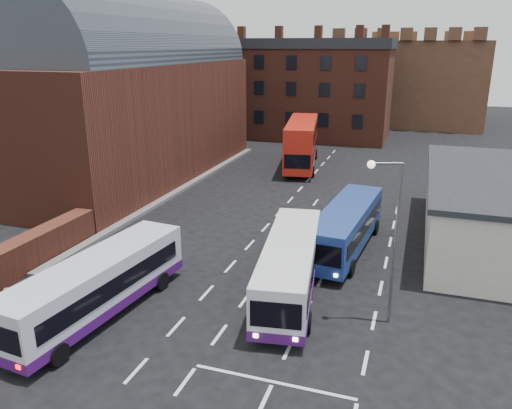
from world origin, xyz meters
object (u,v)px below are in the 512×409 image
(bus_white_outbound, at_px, (97,282))
(bus_blue, at_px, (346,225))
(bus_white_inbound, at_px, (290,264))
(street_lamp, at_px, (391,229))
(pedestrian_beige, at_px, (8,304))
(bus_red_double, at_px, (302,143))

(bus_white_outbound, relative_size, bus_blue, 1.01)
(bus_white_outbound, bearing_deg, bus_white_inbound, 37.28)
(bus_blue, bearing_deg, street_lamp, 115.97)
(bus_white_inbound, height_order, bus_blue, bus_white_inbound)
(bus_blue, distance_m, street_lamp, 8.36)
(bus_blue, xyz_separation_m, street_lamp, (2.80, -7.38, 2.75))
(bus_white_outbound, height_order, pedestrian_beige, bus_white_outbound)
(bus_white_inbound, bearing_deg, bus_red_double, -86.24)
(bus_white_inbound, bearing_deg, bus_white_outbound, 22.59)
(street_lamp, distance_m, pedestrian_beige, 16.68)
(bus_white_outbound, bearing_deg, bus_red_double, 92.48)
(bus_red_double, height_order, street_lamp, street_lamp)
(pedestrian_beige, bearing_deg, bus_blue, -144.43)
(bus_blue, xyz_separation_m, pedestrian_beige, (-12.72, -12.33, -0.82))
(bus_white_outbound, relative_size, pedestrian_beige, 6.55)
(bus_white_outbound, distance_m, pedestrian_beige, 3.94)
(bus_white_outbound, relative_size, bus_red_double, 0.87)
(bus_white_inbound, relative_size, street_lamp, 1.42)
(bus_white_inbound, bearing_deg, street_lamp, 156.67)
(bus_red_double, relative_size, pedestrian_beige, 7.55)
(pedestrian_beige, bearing_deg, bus_white_inbound, -159.40)
(bus_white_outbound, height_order, bus_blue, bus_white_outbound)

